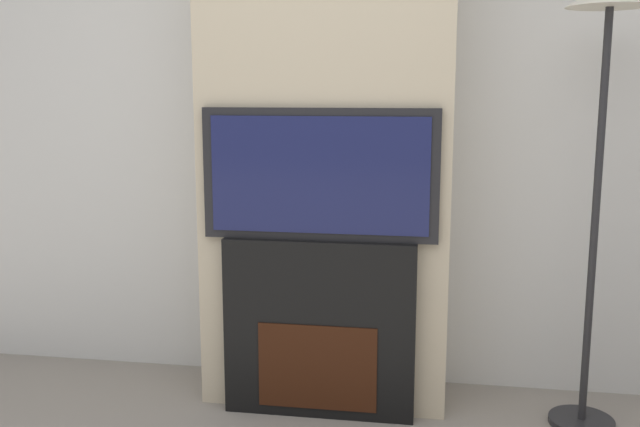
# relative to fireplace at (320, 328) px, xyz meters

# --- Properties ---
(wall_back) EXTENTS (6.00, 0.06, 2.70)m
(wall_back) POSITION_rel_fireplace_xyz_m (0.00, 0.42, 0.98)
(wall_back) COLOR silver
(wall_back) RESTS_ON ground_plane
(chimney_breast) EXTENTS (1.04, 0.39, 2.70)m
(chimney_breast) POSITION_rel_fireplace_xyz_m (0.00, 0.19, 0.98)
(chimney_breast) COLOR beige
(chimney_breast) RESTS_ON ground_plane
(fireplace) EXTENTS (0.79, 0.15, 0.74)m
(fireplace) POSITION_rel_fireplace_xyz_m (0.00, 0.00, 0.00)
(fireplace) COLOR black
(fireplace) RESTS_ON ground_plane
(television) EXTENTS (0.95, 0.07, 0.53)m
(television) POSITION_rel_fireplace_xyz_m (0.00, -0.00, 0.64)
(television) COLOR black
(television) RESTS_ON fireplace
(floor_lamp) EXTENTS (0.32, 0.32, 1.74)m
(floor_lamp) POSITION_rel_fireplace_xyz_m (1.07, 0.05, 1.01)
(floor_lamp) COLOR #262628
(floor_lamp) RESTS_ON ground_plane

